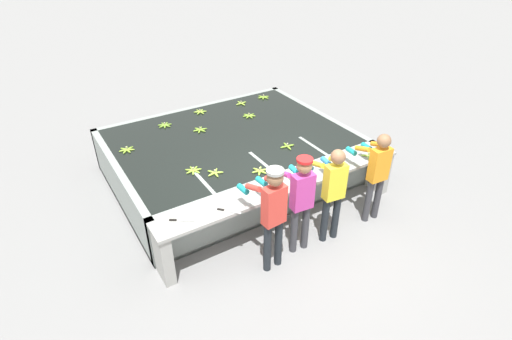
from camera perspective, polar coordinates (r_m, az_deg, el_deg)
The scene contains 22 objects.
ground_plane at distance 6.60m, azimuth 5.40°, elevation -9.08°, with size 80.00×80.00×0.00m, color gray.
wash_tank at distance 7.79m, azimuth -3.65°, elevation 2.02°, with size 4.38×3.33×0.87m.
work_ledge at distance 6.35m, azimuth 4.48°, elevation -3.77°, with size 4.38×0.45×0.87m.
worker_0 at distance 5.40m, azimuth 2.37°, elevation -5.72°, with size 0.44×0.73×1.68m.
worker_1 at distance 5.76m, azimuth 6.41°, elevation -3.70°, with size 0.45×0.73×1.62m.
worker_2 at distance 6.04m, azimuth 10.90°, elevation -2.43°, with size 0.47×0.73×1.61m.
worker_3 at distance 6.64m, azimuth 16.86°, elevation 0.02°, with size 0.44×0.72×1.60m.
banana_bunch_floating_0 at distance 6.55m, azimuth -8.94°, elevation -0.04°, with size 0.28×0.27×0.08m.
banana_bunch_floating_1 at distance 8.35m, azimuth -1.00°, elevation 7.77°, with size 0.28×0.28×0.08m.
banana_bunch_floating_2 at distance 7.42m, azimuth -17.98°, elevation 2.78°, with size 0.28×0.28×0.08m.
banana_bunch_floating_3 at distance 8.95m, azimuth -2.13°, elevation 9.51°, with size 0.28×0.28×0.08m.
banana_bunch_floating_4 at distance 7.20m, azimuth 4.49°, elevation 3.42°, with size 0.28×0.28×0.08m.
banana_bunch_floating_5 at distance 8.61m, azimuth -7.99°, elevation 8.25°, with size 0.28×0.28×0.08m.
banana_bunch_floating_6 at distance 9.28m, azimuth 1.06°, elevation 10.36°, with size 0.28×0.27×0.08m.
banana_bunch_floating_7 at distance 8.14m, azimuth -12.91°, elevation 6.26°, with size 0.28×0.28×0.08m.
banana_bunch_floating_8 at distance 6.44m, azimuth -5.90°, elevation -0.40°, with size 0.28×0.27×0.08m.
banana_bunch_floating_9 at distance 6.46m, azimuth 0.55°, elevation -0.11°, with size 0.28×0.27×0.08m.
banana_bunch_floating_10 at distance 7.83m, azimuth -7.99°, elevation 5.71°, with size 0.28×0.27×0.08m.
banana_bunch_ledge_0 at distance 6.68m, azimuth 11.40°, elevation 0.39°, with size 0.28×0.28×0.08m.
banana_bunch_ledge_1 at distance 7.14m, azimuth 15.86°, elevation 1.97°, with size 0.22×0.22×0.08m.
knife_0 at distance 5.64m, azimuth -4.40°, elevation -5.77°, with size 0.26×0.28×0.02m.
knife_1 at distance 5.56m, azimuth -11.08°, elevation -7.03°, with size 0.31×0.22×0.02m.
Camera 1 is at (-3.12, -3.87, 4.34)m, focal length 28.00 mm.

